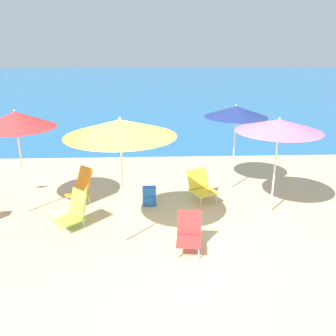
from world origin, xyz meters
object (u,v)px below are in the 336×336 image
(beach_chair_orange, at_px, (81,186))
(backpack_blue, at_px, (149,196))
(beach_chair_red, at_px, (189,232))
(beach_umbrella_yellow, at_px, (120,128))
(beach_chair_yellow, at_px, (201,186))
(beach_umbrella_navy, at_px, (236,112))
(seagull, at_px, (37,183))
(beach_chair_lime, at_px, (74,211))
(beach_umbrella_red, at_px, (16,120))
(beach_umbrella_pink, at_px, (279,126))

(beach_chair_orange, bearing_deg, backpack_blue, 35.13)
(beach_chair_red, bearing_deg, beach_chair_orange, 144.08)
(beach_umbrella_yellow, bearing_deg, beach_chair_yellow, 47.27)
(beach_umbrella_navy, height_order, beach_chair_yellow, beach_umbrella_navy)
(seagull, bearing_deg, beach_chair_yellow, -13.40)
(beach_umbrella_yellow, height_order, beach_chair_lime, beach_umbrella_yellow)
(beach_umbrella_navy, xyz_separation_m, beach_chair_yellow, (-0.91, -0.82, -1.56))
(beach_umbrella_yellow, bearing_deg, beach_chair_red, -15.68)
(beach_chair_lime, relative_size, backpack_blue, 1.70)
(backpack_blue, bearing_deg, beach_umbrella_red, -174.83)
(seagull, bearing_deg, beach_umbrella_navy, -1.66)
(beach_chair_yellow, relative_size, backpack_blue, 1.80)
(beach_chair_lime, relative_size, beach_chair_orange, 0.88)
(beach_chair_yellow, xyz_separation_m, beach_chair_red, (-0.48, -2.11, -0.04))
(beach_chair_yellow, bearing_deg, backpack_blue, 162.86)
(beach_umbrella_red, xyz_separation_m, beach_chair_orange, (1.12, 0.42, -1.63))
(beach_umbrella_red, distance_m, beach_umbrella_pink, 5.36)
(beach_chair_red, bearing_deg, beach_umbrella_yellow, 171.43)
(beach_umbrella_yellow, distance_m, backpack_blue, 2.58)
(beach_umbrella_yellow, height_order, beach_chair_yellow, beach_umbrella_yellow)
(beach_umbrella_pink, xyz_separation_m, beach_chair_red, (-1.96, -1.49, -1.58))
(beach_umbrella_red, height_order, seagull, beach_umbrella_red)
(beach_umbrella_red, height_order, beach_chair_red, beach_umbrella_red)
(beach_umbrella_red, distance_m, beach_umbrella_yellow, 2.62)
(beach_chair_yellow, distance_m, beach_chair_orange, 2.75)
(beach_umbrella_red, relative_size, seagull, 8.39)
(beach_umbrella_red, bearing_deg, beach_umbrella_pink, -2.20)
(beach_umbrella_navy, xyz_separation_m, beach_chair_lime, (-3.61, -1.96, -1.62))
(beach_umbrella_yellow, relative_size, beach_umbrella_pink, 1.12)
(beach_chair_yellow, relative_size, beach_chair_orange, 0.93)
(beach_umbrella_red, distance_m, beach_chair_red, 4.16)
(seagull, bearing_deg, beach_umbrella_pink, -15.96)
(beach_chair_red, bearing_deg, beach_chair_lime, 163.40)
(beach_chair_orange, distance_m, beach_chair_red, 3.11)
(beach_umbrella_yellow, relative_size, seagull, 8.76)
(beach_umbrella_red, xyz_separation_m, beach_chair_red, (3.40, -1.70, -1.70))
(backpack_blue, bearing_deg, beach_umbrella_yellow, -105.71)
(beach_umbrella_pink, distance_m, backpack_blue, 3.21)
(backpack_blue, xyz_separation_m, seagull, (-2.85, 1.13, -0.07))
(beach_umbrella_red, relative_size, beach_umbrella_navy, 1.07)
(beach_chair_red, relative_size, seagull, 2.61)
(beach_umbrella_pink, bearing_deg, backpack_blue, 170.49)
(beach_umbrella_yellow, xyz_separation_m, backpack_blue, (0.45, 1.61, -1.96))
(beach_umbrella_pink, bearing_deg, beach_umbrella_red, 177.80)
(beach_umbrella_navy, height_order, beach_umbrella_pink, beach_umbrella_navy)
(beach_chair_lime, bearing_deg, backpack_blue, 77.17)
(beach_umbrella_navy, relative_size, seagull, 7.88)
(beach_umbrella_red, distance_m, beach_umbrella_navy, 4.94)
(beach_umbrella_red, xyz_separation_m, beach_chair_yellow, (3.87, 0.41, -1.66))
(beach_chair_yellow, height_order, beach_chair_red, beach_chair_yellow)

